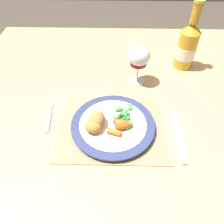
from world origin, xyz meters
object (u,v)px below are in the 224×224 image
dining_table (124,108)px  wine_glass (139,57)px  table_knife (180,141)px  bottle (187,45)px  dinner_plate (113,125)px  fork (49,119)px

dining_table → wine_glass: wine_glass is taller
dining_table → table_knife: table_knife is taller
bottle → dinner_plate: bearing=-129.2°
dining_table → fork: bearing=-151.1°
fork → wine_glass: wine_glass is taller
wine_glass → dinner_plate: bearing=-109.8°
fork → bottle: bottle is taller
dinner_plate → bottle: 0.47m
dinner_plate → wine_glass: wine_glass is taller
fork → dining_table: bearing=28.9°
table_knife → bottle: size_ratio=0.74×
dining_table → dinner_plate: (-0.04, -0.18, 0.10)m
dinner_plate → fork: bearing=171.6°
dinner_plate → table_knife: (0.21, -0.05, -0.01)m
dinner_plate → bottle: bearing=50.8°
table_knife → bottle: bearing=78.2°
dinner_plate → fork: (-0.22, 0.03, -0.01)m
dining_table → dinner_plate: dinner_plate is taller
dining_table → bottle: bearing=36.3°
fork → wine_glass: (0.31, 0.22, 0.11)m
wine_glass → fork: bearing=-144.9°
fork → wine_glass: 0.39m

